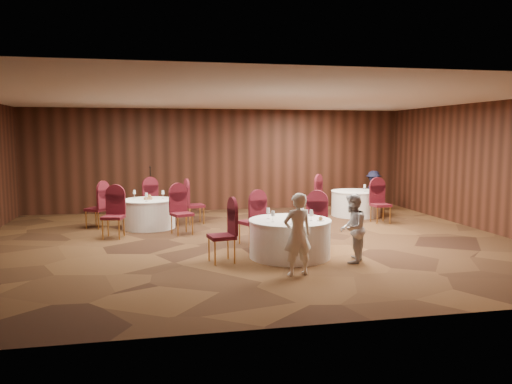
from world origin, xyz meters
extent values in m
plane|color=black|center=(0.00, 0.00, 0.00)|extent=(12.00, 12.00, 0.00)
plane|color=silver|center=(0.00, 0.00, 3.20)|extent=(12.00, 12.00, 0.00)
plane|color=black|center=(0.00, 5.00, 1.60)|extent=(12.00, 0.00, 12.00)
plane|color=black|center=(0.00, -5.00, 1.60)|extent=(12.00, 0.00, 12.00)
plane|color=black|center=(6.00, 0.00, 1.60)|extent=(0.00, 10.00, 10.00)
cylinder|color=white|center=(0.53, -1.50, 0.36)|extent=(1.58, 1.58, 0.72)
cylinder|color=white|center=(0.53, -1.50, 0.72)|extent=(1.61, 1.61, 0.03)
cylinder|color=white|center=(-2.22, 2.19, 0.36)|extent=(1.35, 1.35, 0.72)
cylinder|color=white|center=(-2.22, 2.19, 0.72)|extent=(1.37, 1.37, 0.03)
cylinder|color=white|center=(3.80, 3.00, 0.36)|extent=(1.43, 1.43, 0.72)
cylinder|color=white|center=(3.80, 3.00, 0.72)|extent=(1.46, 1.46, 0.03)
cylinder|color=silver|center=(0.42, -1.98, 0.74)|extent=(0.06, 0.06, 0.01)
cylinder|color=silver|center=(0.42, -1.98, 0.80)|extent=(0.01, 0.01, 0.11)
cone|color=silver|center=(0.42, -1.98, 0.91)|extent=(0.08, 0.08, 0.10)
cylinder|color=silver|center=(0.14, -1.71, 0.74)|extent=(0.06, 0.06, 0.01)
cylinder|color=silver|center=(0.14, -1.71, 0.80)|extent=(0.01, 0.01, 0.11)
cone|color=silver|center=(0.14, -1.71, 0.91)|extent=(0.08, 0.08, 0.10)
cylinder|color=silver|center=(0.13, -1.33, 0.74)|extent=(0.06, 0.06, 0.01)
cylinder|color=silver|center=(0.13, -1.33, 0.80)|extent=(0.01, 0.01, 0.11)
cone|color=silver|center=(0.13, -1.33, 0.91)|extent=(0.08, 0.08, 0.10)
cylinder|color=silver|center=(0.90, -1.71, 0.74)|extent=(0.06, 0.06, 0.01)
cylinder|color=silver|center=(0.90, -1.71, 0.80)|extent=(0.01, 0.01, 0.11)
cone|color=silver|center=(0.90, -1.71, 0.91)|extent=(0.08, 0.08, 0.10)
cylinder|color=silver|center=(0.88, -1.15, 0.74)|extent=(0.06, 0.06, 0.01)
cylinder|color=silver|center=(0.88, -1.15, 0.80)|extent=(0.01, 0.01, 0.11)
cone|color=silver|center=(0.88, -1.15, 0.91)|extent=(0.08, 0.08, 0.10)
cylinder|color=white|center=(0.57, -2.05, 0.75)|extent=(0.15, 0.15, 0.01)
sphere|color=#9E6B33|center=(0.57, -2.05, 0.79)|extent=(0.08, 0.08, 0.08)
cylinder|color=white|center=(1.07, -1.76, 0.75)|extent=(0.15, 0.15, 0.01)
sphere|color=#9E6B33|center=(1.07, -1.76, 0.79)|extent=(0.08, 0.08, 0.08)
cylinder|color=white|center=(1.07, -1.17, 0.75)|extent=(0.15, 0.15, 0.01)
sphere|color=#9E6B33|center=(1.07, -1.17, 0.79)|extent=(0.08, 0.08, 0.08)
cylinder|color=silver|center=(-1.84, 2.31, 0.74)|extent=(0.06, 0.06, 0.01)
cylinder|color=silver|center=(-1.84, 2.31, 0.80)|extent=(0.01, 0.01, 0.11)
cone|color=silver|center=(-1.84, 2.31, 0.91)|extent=(0.08, 0.08, 0.10)
cylinder|color=silver|center=(-2.57, 2.52, 0.74)|extent=(0.06, 0.06, 0.01)
cylinder|color=silver|center=(-2.57, 2.52, 0.80)|extent=(0.01, 0.01, 0.11)
cone|color=silver|center=(-2.57, 2.52, 0.91)|extent=(0.08, 0.08, 0.10)
cylinder|color=silver|center=(-2.25, 1.80, 0.74)|extent=(0.06, 0.06, 0.01)
cylinder|color=silver|center=(-2.25, 1.80, 0.80)|extent=(0.01, 0.01, 0.11)
cone|color=silver|center=(-2.25, 1.80, 0.91)|extent=(0.08, 0.08, 0.10)
cylinder|color=#99623D|center=(-2.22, 2.19, 0.77)|extent=(0.22, 0.22, 0.06)
sphere|color=#9E6B33|center=(-2.25, 2.21, 0.83)|extent=(0.07, 0.07, 0.07)
sphere|color=#9E6B33|center=(-2.18, 2.17, 0.83)|extent=(0.07, 0.07, 0.07)
cylinder|color=silver|center=(3.95, 2.73, 0.74)|extent=(0.06, 0.06, 0.01)
cylinder|color=silver|center=(3.95, 2.73, 0.80)|extent=(0.01, 0.01, 0.11)
cone|color=silver|center=(3.95, 2.73, 0.91)|extent=(0.08, 0.08, 0.10)
cylinder|color=black|center=(-2.17, 4.13, 0.01)|extent=(0.24, 0.24, 0.02)
cylinder|color=black|center=(-2.17, 4.13, 0.75)|extent=(0.02, 0.02, 1.46)
cylinder|color=black|center=(-2.17, 4.18, 1.45)|extent=(0.04, 0.12, 0.04)
imported|color=white|center=(0.31, -2.78, 0.71)|extent=(0.56, 0.42, 1.42)
imported|color=silver|center=(1.56, -2.15, 0.65)|extent=(0.76, 0.80, 1.30)
imported|color=black|center=(4.68, 3.71, 0.64)|extent=(0.81, 0.95, 1.28)
camera|label=1|loc=(-2.04, -10.77, 2.38)|focal=35.00mm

